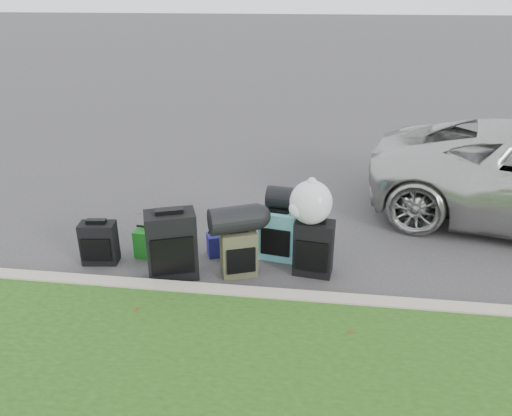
# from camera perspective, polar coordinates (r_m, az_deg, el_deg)

# --- Properties ---
(ground) EXTENTS (120.00, 120.00, 0.00)m
(ground) POSITION_cam_1_polar(r_m,az_deg,el_deg) (6.13, 0.69, -5.51)
(ground) COLOR #383535
(ground) RESTS_ON ground
(curb) EXTENTS (120.00, 0.18, 0.15)m
(curb) POSITION_cam_1_polar(r_m,az_deg,el_deg) (5.25, -0.64, -10.12)
(curb) COLOR #9E937F
(curb) RESTS_ON ground
(suitcase_small_black) EXTENTS (0.43, 0.28, 0.51)m
(suitcase_small_black) POSITION_cam_1_polar(r_m,az_deg,el_deg) (6.17, -17.48, -3.83)
(suitcase_small_black) COLOR black
(suitcase_small_black) RESTS_ON ground
(suitcase_large_black_left) EXTENTS (0.63, 0.50, 0.79)m
(suitcase_large_black_left) POSITION_cam_1_polar(r_m,az_deg,el_deg) (5.61, -9.62, -4.24)
(suitcase_large_black_left) COLOR black
(suitcase_large_black_left) RESTS_ON ground
(suitcase_olive) EXTENTS (0.45, 0.37, 0.54)m
(suitcase_olive) POSITION_cam_1_polar(r_m,az_deg,el_deg) (5.64, -1.99, -5.16)
(suitcase_olive) COLOR #363723
(suitcase_olive) RESTS_ON ground
(suitcase_teal) EXTENTS (0.46, 0.32, 0.60)m
(suitcase_teal) POSITION_cam_1_polar(r_m,az_deg,el_deg) (5.97, 2.56, -3.11)
(suitcase_teal) COLOR #50A3AA
(suitcase_teal) RESTS_ON ground
(suitcase_large_black_right) EXTENTS (0.46, 0.32, 0.65)m
(suitcase_large_black_right) POSITION_cam_1_polar(r_m,az_deg,el_deg) (5.67, 6.60, -4.55)
(suitcase_large_black_right) COLOR black
(suitcase_large_black_right) RESTS_ON ground
(tote_green) EXTENTS (0.33, 0.27, 0.35)m
(tote_green) POSITION_cam_1_polar(r_m,az_deg,el_deg) (6.21, -12.13, -3.89)
(tote_green) COLOR #166519
(tote_green) RESTS_ON ground
(tote_navy) EXTENTS (0.31, 0.28, 0.27)m
(tote_navy) POSITION_cam_1_polar(r_m,az_deg,el_deg) (6.12, -4.35, -4.17)
(tote_navy) COLOR navy
(tote_navy) RESTS_ON ground
(duffel_left) EXTENTS (0.63, 0.50, 0.30)m
(duffel_left) POSITION_cam_1_polar(r_m,az_deg,el_deg) (5.46, -2.48, -1.30)
(duffel_left) COLOR black
(duffel_left) RESTS_ON suitcase_olive
(duffel_right) EXTENTS (0.53, 0.34, 0.28)m
(duffel_right) POSITION_cam_1_polar(r_m,az_deg,el_deg) (5.86, 3.70, 1.07)
(duffel_right) COLOR black
(duffel_right) RESTS_ON suitcase_teal
(trash_bag) EXTENTS (0.47, 0.47, 0.47)m
(trash_bag) POSITION_cam_1_polar(r_m,az_deg,el_deg) (5.42, 6.30, 0.64)
(trash_bag) COLOR silver
(trash_bag) RESTS_ON suitcase_large_black_right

